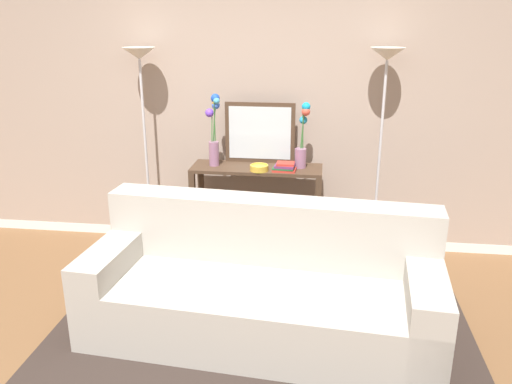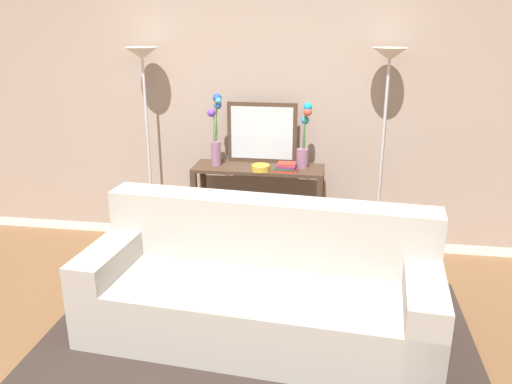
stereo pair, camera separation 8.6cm
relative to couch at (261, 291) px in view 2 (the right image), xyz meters
name	(u,v)px [view 2 (the right image)]	position (x,y,z in m)	size (l,w,h in m)	color
ground_plane	(206,373)	(-0.27, -0.49, -0.32)	(16.00, 16.00, 0.02)	brown
back_wall	(256,88)	(-0.27, 1.57, 1.16)	(12.00, 0.15, 2.94)	white
area_rug	(256,343)	(-0.01, -0.16, -0.31)	(2.89, 2.08, 0.01)	#332823
couch	(261,291)	(0.00, 0.00, 0.00)	(2.39, 1.11, 0.88)	#ADA89E
console_table	(258,196)	(-0.20, 1.20, 0.26)	(1.13, 0.37, 0.84)	#473323
floor_lamp_left	(145,94)	(-1.21, 1.26, 1.13)	(0.28, 0.28, 1.83)	silver
floor_lamp_right	(386,98)	(0.84, 1.26, 1.14)	(0.28, 0.28, 1.84)	silver
wall_mirror	(262,133)	(-0.19, 1.35, 0.79)	(0.61, 0.02, 0.53)	#473323
vase_tall_flowers	(216,129)	(-0.57, 1.20, 0.85)	(0.13, 0.11, 0.62)	gray
vase_short_flowers	(304,139)	(0.19, 1.23, 0.78)	(0.12, 0.12, 0.56)	gray
fruit_bowl	(261,168)	(-0.16, 1.08, 0.55)	(0.16, 0.16, 0.05)	gold
book_stack	(286,167)	(0.05, 1.10, 0.56)	(0.20, 0.16, 0.07)	#BC3328
book_row_under_console	(227,247)	(-0.49, 1.20, -0.25)	(0.35, 0.18, 0.13)	#236033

